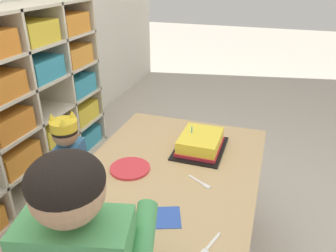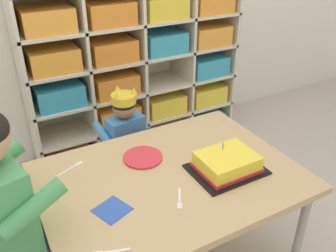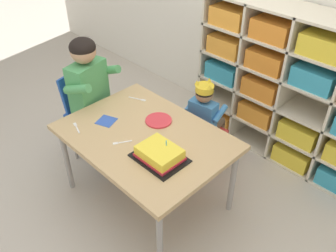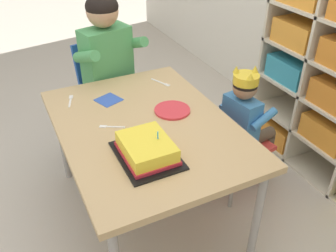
# 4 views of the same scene
# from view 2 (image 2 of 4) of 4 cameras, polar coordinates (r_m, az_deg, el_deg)

# --- Properties ---
(storage_cubby_shelf) EXTENTS (1.60, 0.37, 1.25)m
(storage_cubby_shelf) POSITION_cam_2_polar(r_m,az_deg,el_deg) (2.72, -4.61, 8.69)
(storage_cubby_shelf) COLOR beige
(storage_cubby_shelf) RESTS_ON ground
(activity_table) EXTENTS (1.13, 0.82, 0.61)m
(activity_table) POSITION_cam_2_polar(r_m,az_deg,el_deg) (1.65, 0.33, -9.01)
(activity_table) COLOR tan
(activity_table) RESTS_ON ground
(classroom_chair_blue) EXTENTS (0.38, 0.39, 0.57)m
(classroom_chair_blue) POSITION_cam_2_polar(r_m,az_deg,el_deg) (2.16, -5.57, -5.87)
(classroom_chair_blue) COLOR red
(classroom_chair_blue) RESTS_ON ground
(child_with_crown) EXTENTS (0.32, 0.32, 0.80)m
(child_with_crown) POSITION_cam_2_polar(r_m,az_deg,el_deg) (2.16, -7.22, -1.28)
(child_with_crown) COLOR #3D7FBC
(child_with_crown) RESTS_ON ground
(adult_helper_seated) EXTENTS (0.47, 0.45, 1.08)m
(adult_helper_seated) POSITION_cam_2_polar(r_m,az_deg,el_deg) (1.49, -22.55, -11.18)
(adult_helper_seated) COLOR #4C9E5B
(adult_helper_seated) RESTS_ON ground
(birthday_cake_on_tray) EXTENTS (0.32, 0.25, 0.12)m
(birthday_cake_on_tray) POSITION_cam_2_polar(r_m,az_deg,el_deg) (1.65, 9.28, -5.90)
(birthday_cake_on_tray) COLOR black
(birthday_cake_on_tray) RESTS_ON activity_table
(paper_plate_stack) EXTENTS (0.19, 0.19, 0.01)m
(paper_plate_stack) POSITION_cam_2_polar(r_m,az_deg,el_deg) (1.73, -3.99, -4.97)
(paper_plate_stack) COLOR #DB333D
(paper_plate_stack) RESTS_ON activity_table
(paper_napkin_square) EXTENTS (0.15, 0.15, 0.00)m
(paper_napkin_square) POSITION_cam_2_polar(r_m,az_deg,el_deg) (1.46, -8.81, -12.94)
(paper_napkin_square) COLOR #3356B7
(paper_napkin_square) RESTS_ON activity_table
(fork_at_table_front_edge) EXTENTS (0.14, 0.07, 0.00)m
(fork_at_table_front_edge) POSITION_cam_2_polar(r_m,az_deg,el_deg) (1.72, -14.94, -6.40)
(fork_at_table_front_edge) COLOR white
(fork_at_table_front_edge) RESTS_ON activity_table
(fork_scattered_mid_table) EXTENTS (0.13, 0.05, 0.00)m
(fork_scattered_mid_table) POSITION_cam_2_polar(r_m,az_deg,el_deg) (1.32, -9.33, -19.05)
(fork_scattered_mid_table) COLOR white
(fork_scattered_mid_table) RESTS_ON activity_table
(fork_beside_plate_stack) EXTENTS (0.08, 0.12, 0.00)m
(fork_beside_plate_stack) POSITION_cam_2_polar(r_m,az_deg,el_deg) (1.49, 1.84, -11.55)
(fork_beside_plate_stack) COLOR white
(fork_beside_plate_stack) RESTS_ON activity_table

